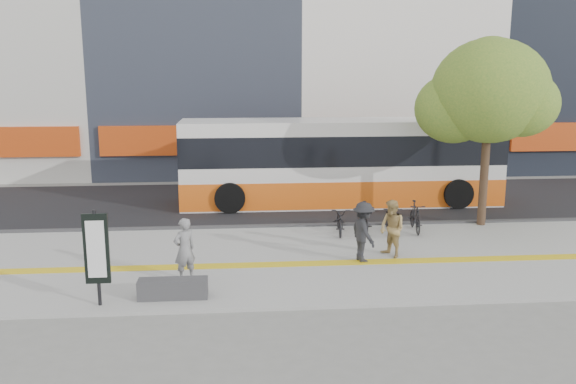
{
  "coord_description": "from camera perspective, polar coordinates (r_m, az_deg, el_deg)",
  "views": [
    {
      "loc": [
        -1.03,
        -14.47,
        5.29
      ],
      "look_at": [
        0.34,
        2.0,
        1.88
      ],
      "focal_mm": 37.25,
      "sensor_mm": 36.0,
      "label": 1
    }
  ],
  "objects": [
    {
      "name": "bus",
      "position": [
        23.6,
        5.02,
        2.64
      ],
      "size": [
        12.41,
        2.94,
        3.31
      ],
      "color": "silver",
      "rests_on": "street"
    },
    {
      "name": "bicycle_row",
      "position": [
        19.58,
        8.46,
        -2.51
      ],
      "size": [
        3.19,
        1.75,
        0.99
      ],
      "color": "black",
      "rests_on": "sidewalk"
    },
    {
      "name": "street_tree",
      "position": [
        20.98,
        18.51,
        8.93
      ],
      "size": [
        4.4,
        3.8,
        6.31
      ],
      "color": "#3C261B",
      "rests_on": "sidewalk"
    },
    {
      "name": "pedestrian_dark",
      "position": [
        16.54,
        7.21,
        -3.79
      ],
      "size": [
        0.88,
        1.2,
        1.67
      ],
      "primitive_type": "imported",
      "rotation": [
        0.0,
        0.0,
        1.83
      ],
      "color": "black",
      "rests_on": "sidewalk"
    },
    {
      "name": "tactile_strip",
      "position": [
        16.35,
        -0.92,
        -6.92
      ],
      "size": [
        40.0,
        0.45,
        0.01
      ],
      "primitive_type": "cube",
      "color": "gold",
      "rests_on": "sidewalk"
    },
    {
      "name": "seated_woman",
      "position": [
        15.13,
        -9.86,
        -5.44
      ],
      "size": [
        0.7,
        0.65,
        1.62
      ],
      "primitive_type": "imported",
      "rotation": [
        0.0,
        0.0,
        3.74
      ],
      "color": "black",
      "rests_on": "sidewalk"
    },
    {
      "name": "sidewalk",
      "position": [
        16.84,
        -1.03,
        -6.52
      ],
      "size": [
        40.0,
        7.0,
        0.08
      ],
      "primitive_type": "cube",
      "color": "gray",
      "rests_on": "ground"
    },
    {
      "name": "signboard",
      "position": [
        13.91,
        -17.82,
        -5.31
      ],
      "size": [
        0.55,
        0.1,
        2.2
      ],
      "color": "black",
      "rests_on": "sidewalk"
    },
    {
      "name": "curb",
      "position": [
        20.18,
        -1.68,
        -3.35
      ],
      "size": [
        40.0,
        0.25,
        0.14
      ],
      "primitive_type": "cube",
      "color": "#373739",
      "rests_on": "ground"
    },
    {
      "name": "street",
      "position": [
        24.07,
        -2.2,
        -0.99
      ],
      "size": [
        40.0,
        8.0,
        0.06
      ],
      "primitive_type": "cube",
      "color": "black",
      "rests_on": "ground"
    },
    {
      "name": "pedestrian_tan",
      "position": [
        17.06,
        9.89,
        -3.47
      ],
      "size": [
        0.91,
        0.98,
        1.62
      ],
      "primitive_type": "imported",
      "rotation": [
        0.0,
        0.0,
        -1.09
      ],
      "color": "tan",
      "rests_on": "sidewalk"
    },
    {
      "name": "ground",
      "position": [
        15.44,
        -0.67,
        -8.39
      ],
      "size": [
        120.0,
        120.0,
        0.0
      ],
      "primitive_type": "plane",
      "color": "slate",
      "rests_on": "ground"
    },
    {
      "name": "bench",
      "position": [
        14.26,
        -10.92,
        -9.04
      ],
      "size": [
        1.6,
        0.45,
        0.45
      ],
      "primitive_type": "cube",
      "color": "#373739",
      "rests_on": "sidewalk"
    }
  ]
}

